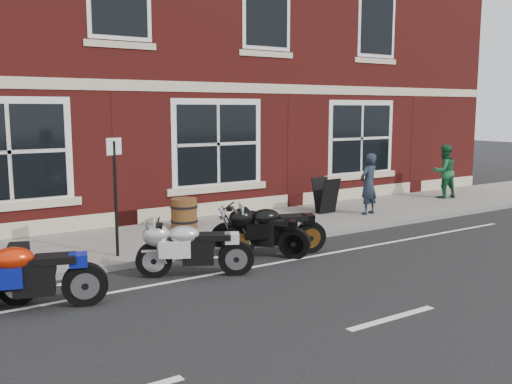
% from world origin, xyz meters
% --- Properties ---
extents(ground, '(80.00, 80.00, 0.00)m').
position_xyz_m(ground, '(0.00, 0.00, 0.00)').
color(ground, black).
rests_on(ground, ground).
extents(sidewalk, '(30.00, 3.00, 0.12)m').
position_xyz_m(sidewalk, '(0.00, 3.00, 0.06)').
color(sidewalk, slate).
rests_on(sidewalk, ground).
extents(kerb, '(30.00, 0.16, 0.12)m').
position_xyz_m(kerb, '(0.00, 1.42, 0.06)').
color(kerb, slate).
rests_on(kerb, ground).
extents(pub_building, '(24.00, 12.00, 12.00)m').
position_xyz_m(pub_building, '(0.00, 10.50, 6.00)').
color(pub_building, maroon).
rests_on(pub_building, ground).
extents(moto_sport_red, '(2.08, 0.78, 0.96)m').
position_xyz_m(moto_sport_red, '(-4.13, 0.08, 0.55)').
color(moto_sport_red, black).
rests_on(moto_sport_red, ground).
extents(moto_sport_black, '(2.08, 0.75, 0.96)m').
position_xyz_m(moto_sport_black, '(0.56, 0.71, 0.55)').
color(moto_sport_black, black).
rests_on(moto_sport_black, ground).
extents(moto_sport_silver, '(1.84, 1.07, 0.91)m').
position_xyz_m(moto_sport_silver, '(-1.38, 0.30, 0.52)').
color(moto_sport_silver, black).
rests_on(moto_sport_silver, ground).
extents(moto_naked_black, '(1.35, 1.67, 0.91)m').
position_xyz_m(moto_naked_black, '(0.33, 0.86, 0.52)').
color(moto_naked_black, black).
rests_on(moto_naked_black, ground).
extents(pedestrian_left, '(0.64, 0.49, 1.60)m').
position_xyz_m(pedestrian_left, '(4.85, 2.45, 0.92)').
color(pedestrian_left, '#1C2533').
rests_on(pedestrian_left, sidewalk).
extents(pedestrian_right, '(0.92, 0.78, 1.65)m').
position_xyz_m(pedestrian_right, '(8.78, 3.20, 0.95)').
color(pedestrian_right, '#195832').
rests_on(pedestrian_right, sidewalk).
extents(a_board_sign, '(0.59, 0.41, 0.94)m').
position_xyz_m(a_board_sign, '(4.02, 3.19, 0.59)').
color(a_board_sign, black).
rests_on(a_board_sign, sidewalk).
extents(barrel_planter, '(0.63, 0.63, 0.70)m').
position_xyz_m(barrel_planter, '(-0.00, 3.45, 0.47)').
color(barrel_planter, '#421E11').
rests_on(barrel_planter, sidewalk).
extents(parking_sign, '(0.31, 0.10, 2.22)m').
position_xyz_m(parking_sign, '(-2.15, 1.90, 1.40)').
color(parking_sign, black).
rests_on(parking_sign, sidewalk).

